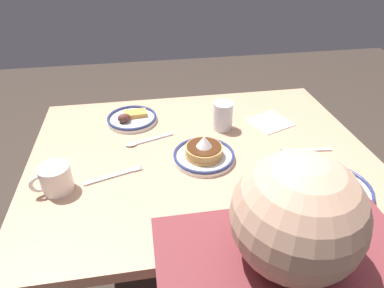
# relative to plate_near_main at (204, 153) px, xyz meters

# --- Properties ---
(ground_plane) EXTENTS (6.00, 6.00, 0.00)m
(ground_plane) POSITION_rel_plate_near_main_xyz_m (-0.00, -0.04, -0.75)
(ground_plane) COLOR #3B3029
(dining_table) EXTENTS (1.20, 0.91, 0.73)m
(dining_table) POSITION_rel_plate_near_main_xyz_m (-0.00, -0.04, -0.14)
(dining_table) COLOR tan
(dining_table) RESTS_ON ground_plane
(plate_near_main) EXTENTS (0.21, 0.21, 0.09)m
(plate_near_main) POSITION_rel_plate_near_main_xyz_m (0.00, 0.00, 0.00)
(plate_near_main) COLOR white
(plate_near_main) RESTS_ON dining_table
(plate_center_pancakes) EXTENTS (0.20, 0.20, 0.05)m
(plate_center_pancakes) POSITION_rel_plate_near_main_xyz_m (0.24, -0.30, -0.01)
(plate_center_pancakes) COLOR white
(plate_center_pancakes) RESTS_ON dining_table
(plate_far_companion) EXTENTS (0.24, 0.24, 0.04)m
(plate_far_companion) POSITION_rel_plate_near_main_xyz_m (-0.35, 0.23, -0.01)
(plate_far_companion) COLOR white
(plate_far_companion) RESTS_ON dining_table
(coffee_mug) EXTENTS (0.12, 0.09, 0.09)m
(coffee_mug) POSITION_rel_plate_near_main_xyz_m (0.47, 0.08, 0.02)
(coffee_mug) COLOR white
(coffee_mug) RESTS_ON dining_table
(drinking_glass) EXTENTS (0.08, 0.08, 0.11)m
(drinking_glass) POSITION_rel_plate_near_main_xyz_m (-0.11, -0.19, 0.03)
(drinking_glass) COLOR silver
(drinking_glass) RESTS_ON dining_table
(paper_napkin) EXTENTS (0.19, 0.18, 0.00)m
(paper_napkin) POSITION_rel_plate_near_main_xyz_m (-0.32, -0.20, -0.02)
(paper_napkin) COLOR white
(paper_napkin) RESTS_ON dining_table
(fork_near) EXTENTS (0.19, 0.07, 0.01)m
(fork_near) POSITION_rel_plate_near_main_xyz_m (0.30, 0.05, -0.02)
(fork_near) COLOR silver
(fork_near) RESTS_ON dining_table
(fork_far) EXTENTS (0.18, 0.04, 0.01)m
(fork_far) POSITION_rel_plate_near_main_xyz_m (-0.37, 0.01, -0.02)
(fork_far) COLOR silver
(fork_far) RESTS_ON dining_table
(tea_spoon) EXTENTS (0.18, 0.07, 0.01)m
(tea_spoon) POSITION_rel_plate_near_main_xyz_m (0.20, -0.14, -0.02)
(tea_spoon) COLOR silver
(tea_spoon) RESTS_ON dining_table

